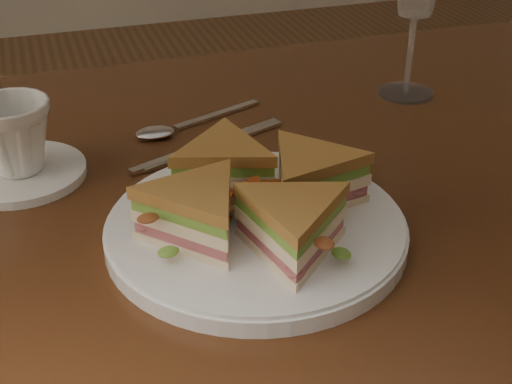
# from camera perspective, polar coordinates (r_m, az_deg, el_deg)

# --- Properties ---
(table) EXTENTS (1.20, 0.80, 0.75)m
(table) POSITION_cam_1_polar(r_m,az_deg,el_deg) (0.84, 0.61, -4.53)
(table) COLOR #32180B
(table) RESTS_ON ground
(plate) EXTENTS (0.29, 0.29, 0.02)m
(plate) POSITION_cam_1_polar(r_m,az_deg,el_deg) (0.68, -0.00, -3.05)
(plate) COLOR white
(plate) RESTS_ON table
(sandwich_wedges) EXTENTS (0.26, 0.26, 0.06)m
(sandwich_wedges) POSITION_cam_1_polar(r_m,az_deg,el_deg) (0.66, -0.00, -0.37)
(sandwich_wedges) COLOR #FBE2B9
(sandwich_wedges) RESTS_ON plate
(crisps_mound) EXTENTS (0.09, 0.09, 0.05)m
(crisps_mound) POSITION_cam_1_polar(r_m,az_deg,el_deg) (0.66, -0.00, -0.67)
(crisps_mound) COLOR #C55019
(crisps_mound) RESTS_ON plate
(spoon) EXTENTS (0.18, 0.08, 0.01)m
(spoon) POSITION_cam_1_polar(r_m,az_deg,el_deg) (0.89, -6.83, 5.06)
(spoon) COLOR silver
(spoon) RESTS_ON table
(knife) EXTENTS (0.21, 0.09, 0.00)m
(knife) POSITION_cam_1_polar(r_m,az_deg,el_deg) (0.84, -4.16, 3.54)
(knife) COLOR silver
(knife) RESTS_ON table
(saucer) EXTENTS (0.14, 0.14, 0.01)m
(saucer) POSITION_cam_1_polar(r_m,az_deg,el_deg) (0.82, -18.29, 1.45)
(saucer) COLOR white
(saucer) RESTS_ON table
(coffee_cup) EXTENTS (0.11, 0.11, 0.08)m
(coffee_cup) POSITION_cam_1_polar(r_m,az_deg,el_deg) (0.80, -18.80, 4.24)
(coffee_cup) COLOR white
(coffee_cup) RESTS_ON saucer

